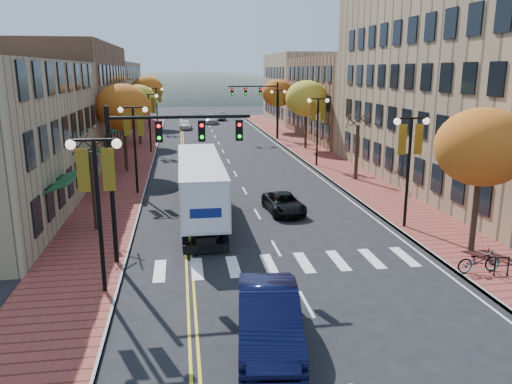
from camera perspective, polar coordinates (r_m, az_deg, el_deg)
name	(u,v)px	position (r m, az deg, el deg)	size (l,w,h in m)	color
ground	(294,282)	(20.79, 4.42, -10.23)	(200.00, 200.00, 0.00)	black
sidewalk_left	(135,155)	(51.86, -13.63, 4.13)	(4.00, 85.00, 0.15)	brown
sidewalk_right	(309,151)	(53.37, 6.05, 4.71)	(4.00, 85.00, 0.15)	brown
building_left_mid	(55,99)	(55.99, -21.95, 9.82)	(12.00, 24.00, 11.00)	brown
building_left_far	(95,95)	(80.55, -17.92, 10.53)	(12.00, 26.00, 9.50)	#9E8966
building_right_near	(493,83)	(41.39, 25.48, 11.19)	(15.00, 28.00, 15.00)	#997F5B
building_right_mid	(365,98)	(64.75, 12.31, 10.45)	(15.00, 24.00, 10.00)	brown
building_right_far	(318,88)	(85.64, 7.04, 11.74)	(15.00, 20.00, 11.00)	#9E8966
tree_left_a	(94,191)	(27.58, -17.99, 0.13)	(0.28, 0.28, 4.20)	#382619
tree_left_b	(123,107)	(42.83, -14.97, 9.33)	(4.48, 4.48, 7.21)	#382619
tree_left_c	(138,101)	(58.75, -13.31, 10.14)	(4.16, 4.16, 6.69)	#382619
tree_left_d	(147,89)	(76.67, -12.30, 11.38)	(4.61, 4.61, 7.42)	#382619
tree_right_a	(482,147)	(24.70, 24.41, 4.67)	(4.16, 4.16, 6.69)	#382619
tree_right_b	(357,152)	(39.35, 11.44, 4.47)	(0.28, 0.28, 4.20)	#382619
tree_right_c	(307,99)	(54.24, 5.79, 10.57)	(4.48, 4.48, 7.21)	#382619
tree_right_d	(278,93)	(69.84, 2.50, 11.21)	(4.35, 4.35, 7.00)	#382619
lamp_left_a	(97,186)	(19.19, -17.71, 0.63)	(1.96, 0.36, 6.05)	black
lamp_left_b	(134,133)	(34.86, -13.75, 6.57)	(1.96, 0.36, 6.05)	black
lamp_left_c	(149,111)	(52.73, -12.11, 8.99)	(1.96, 0.36, 6.05)	black
lamp_left_d	(157,101)	(70.67, -11.30, 10.18)	(1.96, 0.36, 6.05)	black
lamp_right_a	(410,151)	(27.53, 17.15, 4.51)	(1.96, 0.36, 6.05)	black
lamp_right_b	(318,119)	(44.30, 7.07, 8.33)	(1.96, 0.36, 6.05)	black
lamp_right_c	(278,105)	(61.77, 2.55, 9.94)	(1.96, 0.36, 6.05)	black
traffic_mast_near	(156,155)	(21.79, -11.38, 4.22)	(6.10, 0.35, 7.00)	black
traffic_mast_far	(262,100)	(61.37, 0.67, 10.52)	(6.10, 0.34, 7.00)	black
semi_truck	(199,181)	(29.46, -6.48, 1.27)	(2.35, 14.38, 3.59)	black
navy_sedan	(269,317)	(16.14, 1.47, -14.13)	(1.89, 5.41, 1.78)	black
black_suv	(284,203)	(30.22, 3.19, -1.29)	(1.96, 4.24, 1.18)	black
car_far_white	(186,125)	(73.72, -8.04, 7.64)	(1.64, 4.07, 1.39)	silver
car_far_silver	(211,119)	(81.14, -5.17, 8.31)	(2.06, 5.06, 1.47)	#AAAAB2
car_far_oncoming	(220,116)	(87.10, -4.17, 8.68)	(1.50, 4.31, 1.42)	#A7A6AE
bicycle	(479,261)	(23.10, 24.10, -7.17)	(0.67, 1.93, 1.01)	gray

